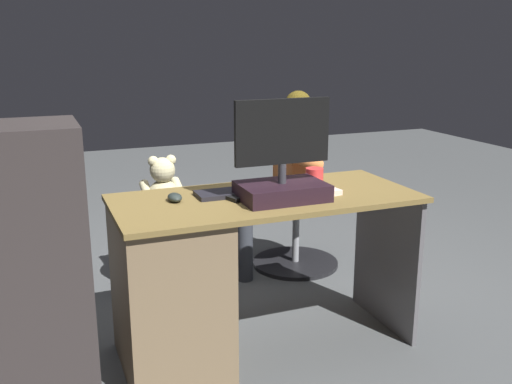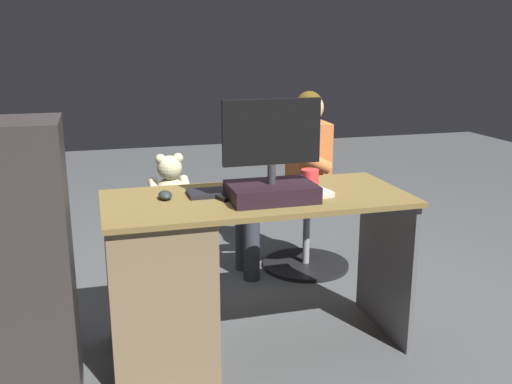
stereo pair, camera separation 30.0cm
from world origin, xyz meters
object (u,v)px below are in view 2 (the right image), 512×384
Objects in this scene: tv_remote at (219,196)px; person at (294,168)px; monitor at (271,173)px; keyboard at (234,191)px; office_chair_teddy at (173,244)px; cup at (310,179)px; teddy_bear at (170,185)px; computer_mouse at (165,195)px; visitor_chair at (306,230)px; desk at (180,277)px.

person is at bearing -145.80° from tv_remote.
keyboard is at bearing -49.00° from monitor.
cup is at bearing 125.56° from office_chair_teddy.
tv_remote is 0.86m from teddy_bear.
office_chair_teddy is (0.11, -0.83, -0.50)m from tv_remote.
monitor is 0.26m from tv_remote.
teddy_bear is (0.11, -0.84, -0.15)m from tv_remote.
monitor is 0.48m from computer_mouse.
office_chair_teddy is at bearing -75.95° from keyboard.
tv_remote is (0.45, 0.05, -0.04)m from cup.
teddy_bear reaches higher than office_chair_teddy.
computer_mouse is at bearing 81.28° from teddy_bear.
computer_mouse is 0.24m from tv_remote.
keyboard is 0.37m from cup.
cup is 0.98m from teddy_bear.
keyboard is 0.76× the size of visitor_chair.
computer_mouse is 0.94m from office_chair_teddy.
desk is 14.93× the size of cup.
cup is at bearing -179.87° from computer_mouse.
computer_mouse is at bearing 39.79° from visitor_chair.
teddy_bear reaches higher than visitor_chair.
computer_mouse is at bearing 2.12° from keyboard.
visitor_chair is 0.42m from person.
visitor_chair is at bearing -119.22° from monitor.
teddy_bear is (0.19, -0.78, -0.15)m from keyboard.
visitor_chair is at bearing -129.63° from keyboard.
teddy_bear is 0.30× the size of person.
cup is at bearing 167.77° from tv_remote.
tv_remote is (-0.19, -0.01, 0.36)m from desk.
desk is at bearing 5.80° from cup.
office_chair_teddy is (-0.12, -0.78, -0.51)m from computer_mouse.
desk is at bearing 84.64° from office_chair_teddy.
desk is 0.88m from teddy_bear.
cup reaches higher than computer_mouse.
teddy_bear is 0.60× the size of visitor_chair.
person reaches higher than teddy_bear.
monitor is at bearing 169.22° from desk.
computer_mouse is 1.37m from visitor_chair.
cup is at bearing 69.64° from visitor_chair.
monitor reaches higher than cup.
teddy_bear is at bearing -76.15° from keyboard.
teddy_bear is at bearing -90.00° from office_chair_teddy.
person is (-0.76, -0.02, 0.05)m from teddy_bear.
desk is 0.62m from monitor.
cup is at bearing -148.70° from monitor.
tv_remote is 0.29× the size of office_chair_teddy.
monitor reaches higher than desk.
office_chair_teddy is at bearing -95.36° from desk.
visitor_chair is (-0.66, -0.80, -0.50)m from keyboard.
desk is at bearing -10.78° from monitor.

